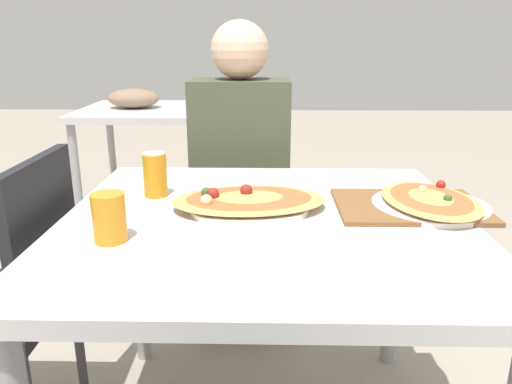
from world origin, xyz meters
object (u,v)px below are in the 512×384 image
(pizza_main, at_px, (247,202))
(soda_can, at_px, (154,175))
(chair_side_left, at_px, (8,290))
(pizza_second, at_px, (429,202))
(chair_far_seated, at_px, (242,201))
(dining_table, at_px, (265,244))
(drink_glass, at_px, (108,218))
(person_seated, at_px, (240,156))

(pizza_main, distance_m, soda_can, 0.29)
(chair_side_left, bearing_deg, pizza_second, -87.73)
(chair_far_seated, distance_m, pizza_second, 0.95)
(dining_table, distance_m, drink_glass, 0.40)
(chair_far_seated, xyz_separation_m, pizza_main, (0.05, -0.75, 0.25))
(dining_table, xyz_separation_m, chair_far_seated, (-0.10, 0.81, -0.16))
(dining_table, height_order, soda_can, soda_can)
(dining_table, xyz_separation_m, pizza_main, (-0.05, 0.06, 0.09))
(soda_can, height_order, pizza_second, soda_can)
(pizza_main, xyz_separation_m, drink_glass, (-0.30, -0.22, 0.04))
(chair_far_seated, relative_size, pizza_main, 2.02)
(dining_table, relative_size, chair_side_left, 1.18)
(chair_far_seated, xyz_separation_m, soda_can, (-0.21, -0.64, 0.29))
(pizza_main, bearing_deg, chair_side_left, -177.02)
(drink_glass, bearing_deg, dining_table, 24.92)
(pizza_main, height_order, drink_glass, drink_glass)
(chair_far_seated, bearing_deg, person_seated, 90.00)
(pizza_second, bearing_deg, soda_can, 172.76)
(dining_table, bearing_deg, drink_glass, -155.08)
(dining_table, bearing_deg, chair_far_seated, 97.05)
(person_seated, bearing_deg, pizza_main, 94.70)
(person_seated, height_order, soda_can, person_seated)
(dining_table, height_order, chair_side_left, chair_side_left)
(chair_far_seated, xyz_separation_m, chair_side_left, (-0.60, -0.78, 0.00))
(chair_far_seated, bearing_deg, soda_can, 71.69)
(soda_can, bearing_deg, pizza_main, -21.69)
(person_seated, bearing_deg, chair_side_left, 48.13)
(pizza_second, bearing_deg, chair_side_left, -177.73)
(soda_can, relative_size, drink_glass, 1.13)
(dining_table, relative_size, soda_can, 8.20)
(drink_glass, relative_size, pizza_second, 0.30)
(person_seated, bearing_deg, chair_far_seated, -90.00)
(pizza_main, relative_size, drink_glass, 3.90)
(soda_can, xyz_separation_m, drink_glass, (-0.03, -0.33, -0.01))
(person_seated, relative_size, drink_glass, 11.09)
(chair_side_left, distance_m, drink_glass, 0.50)
(chair_side_left, bearing_deg, pizza_main, -87.02)
(pizza_main, relative_size, pizza_second, 1.19)
(chair_side_left, height_order, pizza_second, chair_side_left)
(dining_table, relative_size, pizza_main, 2.39)
(dining_table, distance_m, person_seated, 0.71)
(chair_far_seated, bearing_deg, pizza_second, 125.80)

